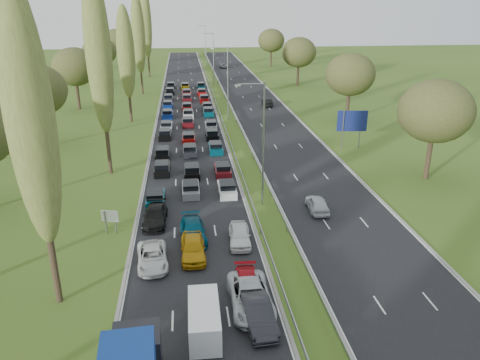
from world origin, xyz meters
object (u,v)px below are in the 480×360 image
near_car_3 (155,216)px  white_van_rear (204,317)px  near_car_2 (152,257)px  info_sign (110,219)px  direction_sign (352,123)px

near_car_3 → white_van_rear: white_van_rear is taller
near_car_2 → info_sign: info_sign is taller
near_car_2 → white_van_rear: bearing=-71.3°
info_sign → direction_sign: direction_sign is taller
near_car_3 → info_sign: size_ratio=2.35×
near_car_3 → info_sign: (-3.69, -1.42, 0.63)m
near_car_3 → white_van_rear: bearing=-73.4°
near_car_2 → direction_sign: size_ratio=0.92×
white_van_rear → direction_sign: (21.46, 35.27, 2.60)m
white_van_rear → direction_sign: 41.37m
near_car_2 → near_car_3: size_ratio=0.97×
near_car_2 → near_car_3: 7.14m
near_car_3 → direction_sign: bearing=41.7°
near_car_3 → white_van_rear: size_ratio=1.05×
near_car_2 → direction_sign: direction_sign is taller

